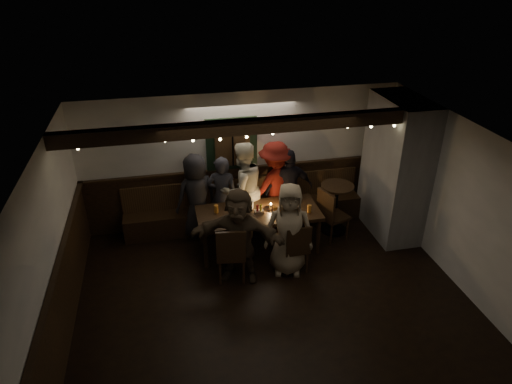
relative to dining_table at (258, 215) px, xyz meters
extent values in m
cube|color=black|center=(-0.08, -1.40, -0.71)|extent=(6.00, 5.00, 0.01)
cube|color=black|center=(-0.08, -1.40, 1.90)|extent=(6.00, 5.00, 0.01)
cube|color=silver|center=(-0.08, 1.11, 0.60)|extent=(6.00, 0.01, 2.60)
cube|color=silver|center=(-3.08, -1.40, 0.60)|extent=(0.01, 5.00, 2.60)
cube|color=silver|center=(2.93, -1.40, 0.60)|extent=(0.01, 5.00, 2.60)
cube|color=black|center=(-0.08, 1.08, -0.15)|extent=(6.00, 0.05, 1.10)
cube|color=black|center=(-3.05, -1.40, -0.15)|extent=(0.05, 5.00, 1.10)
cube|color=slate|center=(2.57, 0.10, 0.60)|extent=(0.70, 1.40, 2.60)
cube|color=black|center=(-0.08, 0.83, -0.48)|extent=(4.60, 0.45, 0.45)
cube|color=#332011|center=(-0.08, 1.01, 0.00)|extent=(4.60, 0.06, 0.50)
cube|color=black|center=(-0.28, 1.04, 0.95)|extent=(0.95, 0.04, 1.00)
cube|color=#332011|center=(-0.28, 0.98, 0.95)|extent=(0.64, 0.12, 0.76)
cube|color=black|center=(-0.08, -0.40, 1.79)|extent=(6.00, 0.16, 0.22)
sphere|color=#FFE599|center=(-2.68, -0.42, 1.66)|extent=(0.04, 0.04, 0.04)
sphere|color=#FFE599|center=(-2.28, -0.42, 1.68)|extent=(0.04, 0.04, 0.04)
sphere|color=#FFE599|center=(-1.88, -0.42, 1.69)|extent=(0.04, 0.04, 0.04)
sphere|color=#FFE599|center=(-1.48, -0.42, 1.67)|extent=(0.04, 0.04, 0.04)
sphere|color=#FFE599|center=(-1.08, -0.42, 1.65)|extent=(0.04, 0.04, 0.04)
sphere|color=#FFE599|center=(-0.68, -0.42, 1.63)|extent=(0.04, 0.04, 0.04)
sphere|color=#FFE599|center=(-0.28, -0.42, 1.64)|extent=(0.04, 0.04, 0.04)
sphere|color=#FFE599|center=(0.12, -0.42, 1.66)|extent=(0.04, 0.04, 0.04)
sphere|color=#FFE599|center=(0.52, -0.42, 1.68)|extent=(0.04, 0.04, 0.04)
sphere|color=#FFE599|center=(0.92, -0.42, 1.69)|extent=(0.04, 0.04, 0.04)
sphere|color=#FFE599|center=(1.32, -0.42, 1.67)|extent=(0.04, 0.04, 0.04)
sphere|color=#FFE599|center=(1.72, -0.42, 1.65)|extent=(0.04, 0.04, 0.04)
sphere|color=#FFE599|center=(2.12, -0.42, 1.63)|extent=(0.04, 0.04, 0.04)
sphere|color=#FFE599|center=(2.52, -0.42, 1.64)|extent=(0.04, 0.04, 0.04)
cube|color=black|center=(0.00, 0.00, 0.03)|extent=(2.14, 0.92, 0.06)
cylinder|color=black|center=(-0.99, -0.37, -0.35)|extent=(0.07, 0.07, 0.70)
cylinder|color=black|center=(-0.99, 0.38, -0.35)|extent=(0.07, 0.07, 0.70)
cylinder|color=black|center=(0.99, -0.37, -0.35)|extent=(0.07, 0.07, 0.70)
cylinder|color=black|center=(0.99, 0.38, -0.35)|extent=(0.07, 0.07, 0.70)
cylinder|color=#BF7226|center=(-0.72, 0.13, 0.14)|extent=(0.07, 0.07, 0.14)
cylinder|color=#BF7226|center=(-0.45, -0.16, 0.14)|extent=(0.07, 0.07, 0.14)
cylinder|color=silver|center=(-0.10, 0.15, 0.14)|extent=(0.07, 0.07, 0.14)
cylinder|color=#BF7226|center=(0.27, -0.13, 0.14)|extent=(0.07, 0.07, 0.14)
cylinder|color=silver|center=(0.53, 0.17, 0.14)|extent=(0.07, 0.07, 0.14)
cylinder|color=#BF7226|center=(0.86, -0.20, 0.14)|extent=(0.07, 0.07, 0.14)
cylinder|color=white|center=(-0.50, -0.30, 0.07)|extent=(0.27, 0.27, 0.02)
cube|color=#B2B2B7|center=(0.00, -0.05, 0.09)|extent=(0.16, 0.10, 0.05)
cylinder|color=#990C0C|center=(-0.03, -0.05, 0.15)|extent=(0.04, 0.04, 0.16)
cylinder|color=gold|center=(0.03, -0.05, 0.15)|extent=(0.04, 0.04, 0.16)
cylinder|color=silver|center=(0.24, 0.05, 0.11)|extent=(0.05, 0.05, 0.08)
sphere|color=#FFB24C|center=(0.24, 0.05, 0.17)|extent=(0.03, 0.03, 0.03)
cube|color=black|center=(-0.61, -0.72, -0.23)|extent=(0.53, 0.53, 0.04)
cube|color=black|center=(-0.64, -0.93, 0.06)|extent=(0.46, 0.11, 0.53)
cylinder|color=black|center=(-0.40, -0.57, -0.48)|extent=(0.04, 0.04, 0.45)
cylinder|color=black|center=(-0.45, -0.94, -0.48)|extent=(0.04, 0.04, 0.45)
cylinder|color=black|center=(-0.77, -0.51, -0.48)|extent=(0.04, 0.04, 0.45)
cylinder|color=black|center=(-0.82, -0.88, -0.48)|extent=(0.04, 0.04, 0.45)
cube|color=black|center=(0.46, -0.72, -0.27)|extent=(0.43, 0.43, 0.04)
cube|color=black|center=(0.46, -0.91, -0.02)|extent=(0.42, 0.05, 0.48)
cylinder|color=black|center=(0.62, -0.54, -0.50)|extent=(0.04, 0.04, 0.41)
cylinder|color=black|center=(0.63, -0.88, -0.50)|extent=(0.04, 0.04, 0.41)
cylinder|color=black|center=(0.29, -0.55, -0.50)|extent=(0.04, 0.04, 0.41)
cylinder|color=black|center=(0.30, -0.89, -0.50)|extent=(0.04, 0.04, 0.41)
cube|color=black|center=(1.43, 0.03, -0.22)|extent=(0.59, 0.59, 0.04)
cube|color=black|center=(1.23, -0.04, 0.06)|extent=(0.19, 0.45, 0.53)
cylinder|color=black|center=(1.67, -0.08, -0.47)|extent=(0.04, 0.04, 0.45)
cylinder|color=black|center=(1.31, -0.21, -0.47)|extent=(0.04, 0.04, 0.45)
cylinder|color=black|center=(1.54, 0.27, -0.47)|extent=(0.04, 0.04, 0.45)
cylinder|color=black|center=(1.19, 0.15, -0.47)|extent=(0.04, 0.04, 0.45)
cylinder|color=black|center=(1.56, 0.28, -0.69)|extent=(0.50, 0.50, 0.03)
cylinder|color=black|center=(1.56, 0.28, -0.22)|extent=(0.07, 0.07, 0.95)
cylinder|color=black|center=(1.56, 0.28, 0.25)|extent=(0.61, 0.61, 0.04)
imported|color=black|center=(-1.00, 0.73, 0.11)|extent=(0.92, 0.76, 1.62)
imported|color=#27272F|center=(-0.54, 0.63, 0.09)|extent=(0.66, 0.52, 1.59)
imported|color=beige|center=(-0.16, 0.63, 0.21)|extent=(1.08, 0.97, 1.82)
imported|color=#56110C|center=(0.48, 0.72, 0.17)|extent=(1.28, 1.01, 1.74)
imported|color=black|center=(0.74, 0.63, 0.10)|extent=(0.97, 0.47, 1.60)
imported|color=#423324|center=(-0.48, -0.74, 0.11)|extent=(1.58, 1.02, 1.63)
imported|color=gray|center=(0.34, -0.73, 0.11)|extent=(0.89, 0.69, 1.62)
camera|label=1|loc=(-1.49, -6.70, 4.10)|focal=32.00mm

